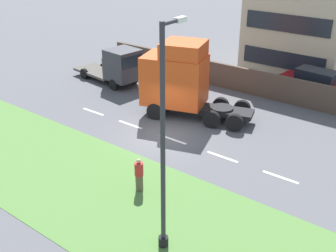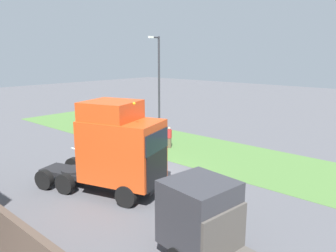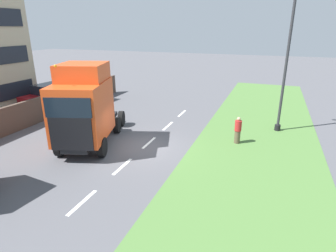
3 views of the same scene
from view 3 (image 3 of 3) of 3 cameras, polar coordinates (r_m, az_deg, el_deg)
name	(u,v)px [view 3 (image 3 of 3)]	position (r m, az deg, el deg)	size (l,w,h in m)	color
ground_plane	(144,147)	(16.12, -4.90, -4.32)	(120.00, 120.00, 0.00)	#515156
grass_verge	(253,164)	(14.79, 16.84, -7.40)	(7.00, 44.00, 0.01)	#4C7538
lane_markings	(149,143)	(16.70, -3.88, -3.41)	(0.16, 14.60, 0.00)	white
boundary_wall	(21,116)	(21.11, -27.69, 1.82)	(0.25, 24.00, 1.78)	#4C3D33
lorry_cab	(84,108)	(15.94, -16.61, 3.60)	(4.36, 7.07, 4.82)	black
parked_car	(50,97)	(25.44, -22.84, 5.52)	(2.29, 4.88, 2.09)	maroon
lamp_post	(284,73)	(19.09, 22.50, 9.96)	(1.31, 0.37, 8.31)	black
pedestrian	(238,131)	(16.84, 14.00, -0.92)	(0.39, 0.39, 1.61)	brown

